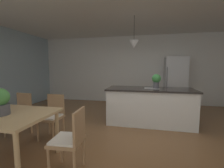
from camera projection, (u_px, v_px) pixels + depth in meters
ground_plane at (129, 138)px, 3.06m from camera, size 10.00×8.40×0.04m
wall_back_kitchen at (137, 70)px, 6.09m from camera, size 10.00×0.12×2.70m
chair_kitchen_end at (70, 138)px, 1.98m from camera, size 0.43×0.43×0.87m
chair_far_right at (52, 115)px, 2.98m from camera, size 0.42×0.42×0.87m
chair_far_left at (20, 113)px, 3.15m from camera, size 0.43×0.43×0.87m
kitchen_island at (149, 106)px, 3.80m from camera, size 2.14×0.86×0.91m
refrigerator at (175, 82)px, 5.45m from camera, size 0.74×0.67×1.81m
pendant_over_island_main at (134, 44)px, 3.73m from camera, size 0.24×0.24×0.80m
potted_plant_on_island at (156, 80)px, 3.70m from camera, size 0.22×0.22×0.36m
potted_plant_on_table at (0, 101)px, 2.09m from camera, size 0.25×0.25×0.38m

